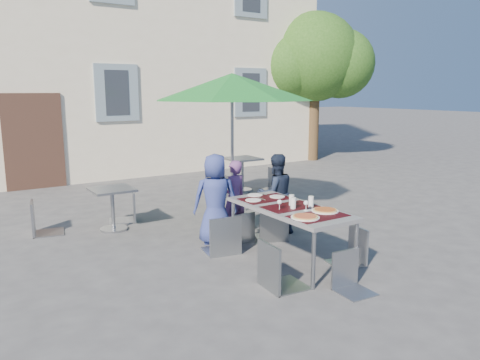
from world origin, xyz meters
TOP-DOWN VIEW (x-y plane):
  - ground at (0.00, 0.00)m, footprint 90.00×90.00m
  - building at (-0.00, 11.50)m, footprint 13.60×8.20m
  - tree at (6.55, 7.54)m, footprint 3.60×3.00m
  - dining_table at (-0.02, 0.57)m, footprint 0.80×1.85m
  - pizza_near_left at (-0.22, 0.03)m, footprint 0.35×0.35m
  - pizza_near_right at (0.19, 0.13)m, footprint 0.34×0.34m
  - glassware at (0.03, 0.47)m, footprint 0.49×0.37m
  - place_settings at (-0.02, 1.19)m, footprint 0.67×0.47m
  - child_0 at (-0.46, 1.77)m, footprint 0.78×0.67m
  - child_1 at (0.00, 1.99)m, footprint 0.47×0.34m
  - child_2 at (0.59, 1.68)m, footprint 0.68×0.47m
  - chair_0 at (-0.62, 1.29)m, footprint 0.54×0.54m
  - chair_1 at (-0.12, 1.62)m, footprint 0.39×0.39m
  - chair_2 at (0.32, 1.40)m, footprint 0.59×0.59m
  - chair_3 at (-0.69, -0.05)m, footprint 0.51×0.50m
  - chair_4 at (0.63, 0.06)m, footprint 0.48×0.48m
  - chair_5 at (-0.02, -0.54)m, footprint 0.41×0.41m
  - patio_umbrella at (0.53, 2.89)m, footprint 2.79×2.79m
  - cafe_table_0 at (-1.55, 3.24)m, footprint 0.65×0.65m
  - bg_chair_l_0 at (-2.59, 3.65)m, footprint 0.54×0.54m
  - bg_chair_r_0 at (-1.15, 3.67)m, footprint 0.56×0.56m
  - cafe_table_1 at (1.90, 4.66)m, footprint 0.71×0.71m
  - bg_chair_l_1 at (1.29, 4.28)m, footprint 0.49×0.49m
  - bg_chair_r_1 at (2.61, 4.44)m, footprint 0.54×0.54m

SIDE VIEW (x-z plane):
  - ground at x=0.00m, z-range 0.00..0.00m
  - cafe_table_0 at x=-1.55m, z-range 0.11..0.81m
  - chair_5 at x=-0.02m, z-range 0.07..0.93m
  - chair_1 at x=-0.12m, z-range 0.07..0.94m
  - cafe_table_1 at x=1.90m, z-range 0.15..0.91m
  - bg_chair_r_1 at x=2.61m, z-range 0.08..1.00m
  - chair_4 at x=0.63m, z-range 0.08..1.00m
  - bg_chair_l_1 at x=1.29m, z-range 0.08..1.01m
  - bg_chair_r_0 at x=-1.15m, z-range 0.09..1.09m
  - child_1 at x=0.00m, z-range 0.00..1.19m
  - chair_2 at x=0.32m, z-range 0.09..1.11m
  - bg_chair_l_0 at x=-2.59m, z-range 0.09..1.12m
  - chair_0 at x=-0.62m, z-range 0.10..1.14m
  - chair_3 at x=-0.69m, z-range 0.10..1.15m
  - child_2 at x=0.59m, z-range 0.00..1.28m
  - child_0 at x=-0.46m, z-range 0.00..1.35m
  - dining_table at x=-0.02m, z-range 0.32..1.07m
  - place_settings at x=-0.02m, z-range 0.76..0.77m
  - pizza_near_right at x=0.19m, z-range 0.75..0.78m
  - pizza_near_left at x=-0.22m, z-range 0.75..0.78m
  - glassware at x=0.03m, z-range 0.75..0.90m
  - patio_umbrella at x=0.53m, z-range 1.02..3.57m
  - tree at x=6.55m, z-range 0.90..5.60m
  - building at x=0.00m, z-range -0.70..10.40m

